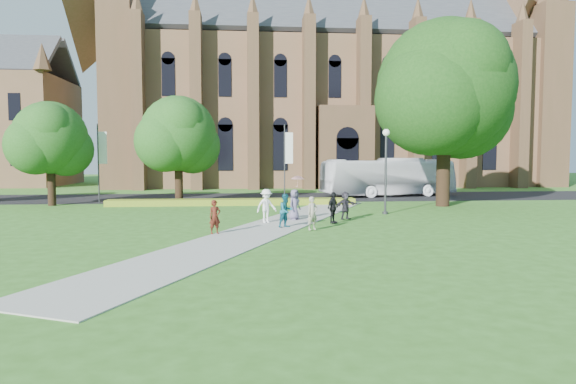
{
  "coord_description": "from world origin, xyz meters",
  "views": [
    {
      "loc": [
        -1.43,
        -24.37,
        3.57
      ],
      "look_at": [
        1.19,
        3.71,
        1.6
      ],
      "focal_mm": 32.0,
      "sensor_mm": 36.0,
      "label": 1
    }
  ],
  "objects": [
    {
      "name": "cathedral",
      "position": [
        10.0,
        39.73,
        12.98
      ],
      "size": [
        52.6,
        18.25,
        28.0
      ],
      "color": "brown",
      "rests_on": "ground"
    },
    {
      "name": "pedestrian_4",
      "position": [
        1.57,
        3.88,
        0.89
      ],
      "size": [
        0.96,
        0.97,
        1.69
      ],
      "primitive_type": "imported",
      "rotation": [
        0.0,
        0.0,
        0.83
      ],
      "color": "slate",
      "rests_on": "footpath"
    },
    {
      "name": "street_tree_1",
      "position": [
        -6.0,
        14.5,
        5.22
      ],
      "size": [
        5.6,
        5.6,
        8.05
      ],
      "color": "#332114",
      "rests_on": "ground"
    },
    {
      "name": "pedestrian_1",
      "position": [
        0.83,
        0.86,
        0.88
      ],
      "size": [
        1.03,
        0.98,
        1.67
      ],
      "primitive_type": "imported",
      "rotation": [
        0.0,
        0.0,
        0.6
      ],
      "color": "#165C70",
      "rests_on": "footpath"
    },
    {
      "name": "pedestrian_5",
      "position": [
        4.46,
        3.86,
        0.82
      ],
      "size": [
        1.5,
        1.03,
        1.55
      ],
      "primitive_type": "imported",
      "rotation": [
        0.0,
        0.0,
        0.44
      ],
      "color": "#2A272F",
      "rests_on": "footpath"
    },
    {
      "name": "banner_pole_0",
      "position": [
        2.11,
        15.2,
        3.39
      ],
      "size": [
        0.7,
        0.1,
        6.0
      ],
      "color": "#38383D",
      "rests_on": "ground"
    },
    {
      "name": "parasol",
      "position": [
        1.75,
        3.98,
        2.06
      ],
      "size": [
        0.78,
        0.78,
        0.65
      ],
      "primitive_type": "imported",
      "rotation": [
        0.0,
        0.0,
        -0.05
      ],
      "color": "#D8989F",
      "rests_on": "pedestrian_4"
    },
    {
      "name": "road",
      "position": [
        0.0,
        20.0,
        0.01
      ],
      "size": [
        160.0,
        10.0,
        0.02
      ],
      "primitive_type": "cube",
      "color": "black",
      "rests_on": "ground"
    },
    {
      "name": "pedestrian_0",
      "position": [
        -2.59,
        -0.98,
        0.81
      ],
      "size": [
        0.67,
        0.59,
        1.55
      ],
      "primitive_type": "imported",
      "rotation": [
        0.0,
        0.0,
        0.49
      ],
      "color": "#4D1C11",
      "rests_on": "footpath"
    },
    {
      "name": "streetlamp",
      "position": [
        7.5,
        6.5,
        3.3
      ],
      "size": [
        0.44,
        0.44,
        5.24
      ],
      "color": "#38383D",
      "rests_on": "ground"
    },
    {
      "name": "pedestrian_3",
      "position": [
        3.43,
        2.18,
        0.87
      ],
      "size": [
        0.94,
        1.0,
        1.65
      ],
      "primitive_type": "imported",
      "rotation": [
        0.0,
        0.0,
        0.86
      ],
      "color": "black",
      "rests_on": "footpath"
    },
    {
      "name": "banner_pole_1",
      "position": [
        -11.89,
        15.2,
        3.39
      ],
      "size": [
        0.7,
        0.1,
        6.0
      ],
      "color": "#38383D",
      "rests_on": "ground"
    },
    {
      "name": "ground",
      "position": [
        0.0,
        0.0,
        0.0
      ],
      "size": [
        160.0,
        160.0,
        0.0
      ],
      "primitive_type": "plane",
      "color": "#33651E",
      "rests_on": "ground"
    },
    {
      "name": "footpath",
      "position": [
        0.0,
        1.0,
        0.02
      ],
      "size": [
        15.58,
        28.54,
        0.04
      ],
      "primitive_type": "cube",
      "rotation": [
        0.0,
        0.0,
        -0.44
      ],
      "color": "#B2B2A8",
      "rests_on": "ground"
    },
    {
      "name": "tour_coach",
      "position": [
        11.69,
        20.05,
        1.72
      ],
      "size": [
        12.51,
        5.4,
        3.39
      ],
      "primitive_type": "imported",
      "rotation": [
        0.0,
        0.0,
        1.79
      ],
      "color": "silver",
      "rests_on": "road"
    },
    {
      "name": "street_tree_0",
      "position": [
        -15.0,
        14.0,
        4.87
      ],
      "size": [
        5.2,
        5.2,
        7.5
      ],
      "color": "#332114",
      "rests_on": "ground"
    },
    {
      "name": "large_tree",
      "position": [
        13.0,
        11.0,
        8.37
      ],
      "size": [
        9.6,
        9.6,
        13.2
      ],
      "color": "#332114",
      "rests_on": "ground"
    },
    {
      "name": "flower_hedge",
      "position": [
        -2.0,
        13.2,
        0.23
      ],
      "size": [
        18.0,
        1.4,
        0.45
      ],
      "primitive_type": "cube",
      "color": "#AAB323",
      "rests_on": "ground"
    },
    {
      "name": "pedestrian_6",
      "position": [
        2.01,
        -0.16,
        0.84
      ],
      "size": [
        0.7,
        0.63,
        1.6
      ],
      "primitive_type": "imported",
      "rotation": [
        0.0,
        0.0,
        0.53
      ],
      "color": "gray",
      "rests_on": "footpath"
    },
    {
      "name": "pedestrian_2",
      "position": [
        -0.05,
        2.77,
        0.93
      ],
      "size": [
        1.33,
        1.09,
        1.79
      ],
      "primitive_type": "imported",
      "rotation": [
        0.0,
        0.0,
        0.44
      ],
      "color": "white",
      "rests_on": "footpath"
    }
  ]
}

